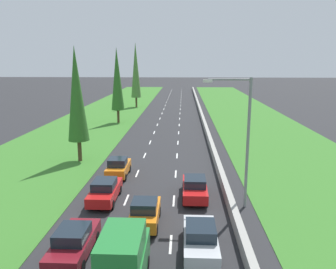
{
  "coord_description": "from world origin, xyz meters",
  "views": [
    {
      "loc": [
        2.38,
        -2.15,
        10.03
      ],
      "look_at": [
        0.57,
        37.45,
        1.38
      ],
      "focal_mm": 36.18,
      "sensor_mm": 36.0,
      "label": 1
    }
  ],
  "objects": [
    {
      "name": "orange_hatchback_centre_lane",
      "position": [
        0.07,
        17.21,
        0.84
      ],
      "size": [
        1.74,
        3.9,
        1.72
      ],
      "color": "orange",
      "rests_on": "ground"
    },
    {
      "name": "green_van_centre_lane",
      "position": [
        -0.22,
        11.1,
        1.4
      ],
      "size": [
        1.96,
        4.9,
        2.82
      ],
      "color": "#237A33",
      "rests_on": "ground"
    },
    {
      "name": "ground_plane",
      "position": [
        0.0,
        60.0,
        0.0
      ],
      "size": [
        300.0,
        300.0,
        0.0
      ],
      "primitive_type": "plane",
      "color": "#28282B",
      "rests_on": "ground"
    },
    {
      "name": "grass_verge_right",
      "position": [
        14.35,
        60.0,
        0.02
      ],
      "size": [
        14.0,
        140.0,
        0.04
      ],
      "primitive_type": "cube",
      "color": "#387528",
      "rests_on": "ground"
    },
    {
      "name": "red_sedan_left_lane",
      "position": [
        -3.26,
        20.76,
        0.81
      ],
      "size": [
        1.82,
        4.5,
        1.64
      ],
      "color": "red",
      "rests_on": "ground"
    },
    {
      "name": "maroon_sedan_left_lane",
      "position": [
        -3.26,
        13.58,
        0.81
      ],
      "size": [
        1.82,
        4.5,
        1.64
      ],
      "color": "maroon",
      "rests_on": "ground"
    },
    {
      "name": "median_barrier",
      "position": [
        5.7,
        60.0,
        0.42
      ],
      "size": [
        0.44,
        120.0,
        0.85
      ],
      "primitive_type": "cube",
      "color": "#9E9B93",
      "rests_on": "ground"
    },
    {
      "name": "street_light_mast",
      "position": [
        6.41,
        20.22,
        5.23
      ],
      "size": [
        3.2,
        0.28,
        9.0
      ],
      "color": "gray",
      "rests_on": "ground"
    },
    {
      "name": "red_sedan_right_lane",
      "position": [
        3.28,
        21.64,
        0.81
      ],
      "size": [
        1.82,
        4.5,
        1.64
      ],
      "color": "red",
      "rests_on": "ground"
    },
    {
      "name": "silver_sedan_right_lane",
      "position": [
        3.35,
        14.27,
        0.81
      ],
      "size": [
        1.82,
        4.5,
        1.64
      ],
      "color": "silver",
      "rests_on": "ground"
    },
    {
      "name": "orange_hatchback_left_lane",
      "position": [
        -3.31,
        26.18,
        0.84
      ],
      "size": [
        1.74,
        3.9,
        1.72
      ],
      "color": "orange",
      "rests_on": "ground"
    },
    {
      "name": "poplar_tree_second",
      "position": [
        -8.1,
        30.61,
        6.82
      ],
      "size": [
        2.09,
        2.09,
        11.54
      ],
      "color": "#4C3823",
      "rests_on": "ground"
    },
    {
      "name": "grass_verge_left",
      "position": [
        -12.65,
        60.0,
        0.02
      ],
      "size": [
        14.0,
        140.0,
        0.04
      ],
      "primitive_type": "cube",
      "color": "#387528",
      "rests_on": "ground"
    },
    {
      "name": "poplar_tree_third",
      "position": [
        -8.3,
        52.43,
        7.15
      ],
      "size": [
        2.1,
        2.1,
        12.19
      ],
      "color": "#4C3823",
      "rests_on": "ground"
    },
    {
      "name": "lane_markings",
      "position": [
        0.0,
        60.0,
        0.01
      ],
      "size": [
        3.64,
        116.0,
        0.01
      ],
      "color": "white",
      "rests_on": "ground"
    },
    {
      "name": "poplar_tree_fourth",
      "position": [
        -7.97,
        71.72,
        8.04
      ],
      "size": [
        2.15,
        2.15,
        13.97
      ],
      "color": "#4C3823",
      "rests_on": "ground"
    }
  ]
}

